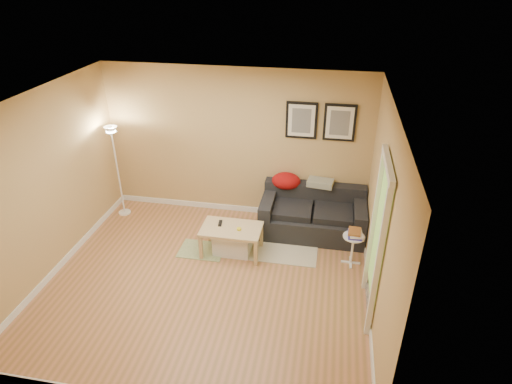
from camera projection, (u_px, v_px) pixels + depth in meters
floor at (208, 281)px, 6.16m from camera, size 4.50×4.50×0.00m
ceiling at (195, 104)px, 4.92m from camera, size 4.50×4.50×0.00m
wall_back at (236, 144)px, 7.26m from camera, size 4.50×0.00×4.50m
wall_front at (137, 313)px, 3.81m from camera, size 4.50×0.00×4.50m
wall_left at (44, 187)px, 5.89m from camera, size 0.00×4.00×4.00m
wall_right at (382, 219)px, 5.18m from camera, size 0.00×4.00×4.00m
baseboard_back at (238, 208)px, 7.85m from camera, size 4.50×0.02×0.10m
baseboard_left at (64, 261)px, 6.49m from camera, size 0.02×4.00×0.10m
baseboard_right at (368, 298)px, 5.78m from camera, size 0.02×4.00×0.10m
sofa at (313, 213)px, 7.08m from camera, size 1.70×0.90×0.75m
red_throw at (286, 181)px, 7.23m from camera, size 0.48×0.36×0.28m
plaid_throw at (320, 183)px, 7.15m from camera, size 0.45×0.32×0.10m
framed_print_left at (301, 120)px, 6.83m from camera, size 0.50×0.04×0.60m
framed_print_right at (340, 123)px, 6.74m from camera, size 0.50×0.04×0.60m
area_rug at (278, 247)px, 6.87m from camera, size 1.25×0.85×0.01m
green_runner at (202, 250)px, 6.80m from camera, size 0.70×0.50×0.01m
coffee_table at (232, 240)px, 6.64m from camera, size 1.04×0.79×0.46m
remote_control at (220, 223)px, 6.63m from camera, size 0.07×0.17×0.02m
tape_roll at (239, 229)px, 6.48m from camera, size 0.07×0.07×0.03m
storage_bin at (233, 242)px, 6.70m from camera, size 0.58×0.42×0.36m
side_table at (352, 250)px, 6.40m from camera, size 0.32×0.32×0.49m
book_stack at (355, 233)px, 6.28m from camera, size 0.25×0.30×0.08m
floor_lamp at (118, 174)px, 7.43m from camera, size 0.21×0.21×1.66m
doorway at (375, 244)px, 5.19m from camera, size 0.12×1.01×2.13m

